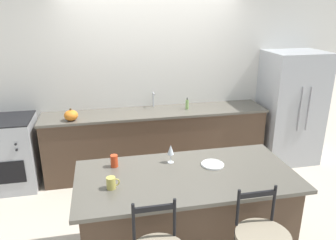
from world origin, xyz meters
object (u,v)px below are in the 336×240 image
Objects in this scene: pumpkin_decoration at (71,115)px; soap_bottle at (187,104)px; refrigerator at (290,108)px; oven_range at (8,153)px; dinner_plate at (212,164)px; wine_glass at (171,150)px; coffee_mug at (111,183)px; tumbler_cup at (114,161)px.

soap_bottle is at bearing 5.87° from pumpkin_decoration.
oven_range is (-4.11, 0.01, -0.38)m from refrigerator.
dinner_plate is 1.19× the size of wine_glass.
dinner_plate is at bearing -137.85° from refrigerator.
oven_range is 2.36m from coffee_mug.
tumbler_cup is 1.46m from pumpkin_decoration.
dinner_plate is at bearing -10.09° from tumbler_cup.
oven_range is at bearing 124.51° from coffee_mug.
soap_bottle reaches higher than wine_glass.
oven_range is 5.45× the size of pumpkin_decoration.
wine_glass is 1.67m from soap_bottle.
wine_glass is 1.04× the size of pumpkin_decoration.
tumbler_cup is at bearing 177.41° from wine_glass.
soap_bottle is at bearing 83.14° from dinner_plate.
wine_glass is 0.69m from coffee_mug.
tumbler_cup is 0.70× the size of soap_bottle.
pumpkin_decoration reaches higher than tumbler_cup.
wine_glass is at bearing -145.48° from refrigerator.
soap_bottle is at bearing 69.55° from wine_glass.
oven_range is 8.63× the size of coffee_mug.
soap_bottle is (1.17, 1.93, 0.04)m from coffee_mug.
soap_bottle reaches higher than dinner_plate.
refrigerator is 3.14m from tumbler_cup.
coffee_mug is at bearing -96.54° from tumbler_cup.
wine_glass is 1.65× the size of coffee_mug.
wine_glass is (-0.38, 0.14, 0.12)m from dinner_plate.
soap_bottle reaches higher than coffee_mug.
dinner_plate is 1.24× the size of pumpkin_decoration.
wine_glass reaches higher than coffee_mug.
coffee_mug is 0.67× the size of soap_bottle.
soap_bottle is at bearing 178.48° from refrigerator.
refrigerator reaches higher than coffee_mug.
coffee_mug is 0.39m from tumbler_cup.
tumbler_cup is at bearing -126.06° from soap_bottle.
pumpkin_decoration is at bearing -174.13° from soap_bottle.
refrigerator reaches higher than pumpkin_decoration.
coffee_mug is at bearing -121.15° from soap_bottle.
oven_range is 5.77× the size of soap_bottle.
soap_bottle is at bearing 53.94° from tumbler_cup.
tumbler_cup is at bearing -48.19° from oven_range.
tumbler_cup is at bearing -151.44° from refrigerator.
coffee_mug is (-0.96, -0.23, 0.04)m from dinner_plate.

